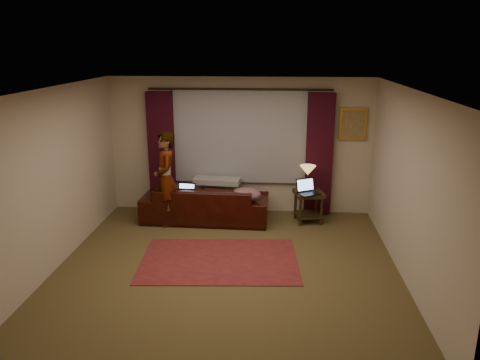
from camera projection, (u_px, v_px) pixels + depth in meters
name	position (u px, v px, depth m)	size (l,w,h in m)	color
floor	(227.00, 268.00, 6.91)	(5.00, 5.00, 0.01)	brown
ceiling	(226.00, 89.00, 6.18)	(5.00, 5.00, 0.02)	silver
wall_back	(240.00, 146.00, 8.94)	(5.00, 0.02, 2.60)	#C1B29A
wall_front	(197.00, 264.00, 4.15)	(5.00, 0.02, 2.60)	#C1B29A
wall_left	(54.00, 179.00, 6.73)	(0.02, 5.00, 2.60)	#C1B29A
wall_right	(409.00, 187.00, 6.36)	(0.02, 5.00, 2.60)	#C1B29A
sheer_curtain	(240.00, 136.00, 8.83)	(2.50, 0.05, 1.80)	#94949C
drape_left	(162.00, 152.00, 8.98)	(0.50, 0.14, 2.30)	black
drape_right	(319.00, 155.00, 8.76)	(0.50, 0.14, 2.30)	black
curtain_rod	(240.00, 89.00, 8.53)	(0.04, 0.04, 3.40)	black
picture_frame	(353.00, 124.00, 8.63)	(0.50, 0.04, 0.60)	#B98B2F
sofa	(205.00, 196.00, 8.65)	(2.32, 1.00, 0.93)	black
throw_blanket	(217.00, 168.00, 8.77)	(0.87, 0.35, 0.10)	gray
clothing_pile	(246.00, 195.00, 8.36)	(0.54, 0.41, 0.23)	#7D525C
laptop_sofa	(184.00, 191.00, 8.54)	(0.33, 0.36, 0.24)	black
area_rug	(219.00, 260.00, 7.13)	(2.37, 1.58, 0.01)	maroon
end_table	(308.00, 207.00, 8.61)	(0.51, 0.51, 0.59)	black
tiffany_lamp	(308.00, 178.00, 8.54)	(0.29, 0.29, 0.47)	olive
laptop_table	(309.00, 187.00, 8.35)	(0.36, 0.40, 0.27)	black
person	(166.00, 179.00, 8.35)	(0.50, 0.50, 1.72)	gray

